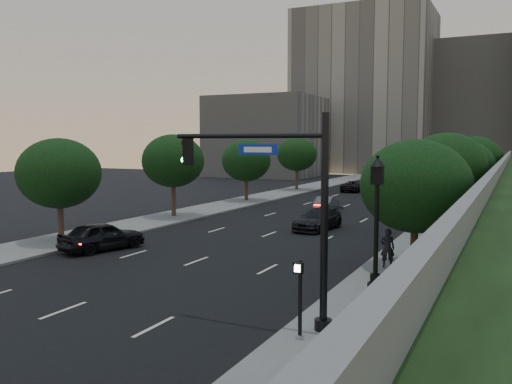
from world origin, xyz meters
The scene contains 28 objects.
ground centered at (0.00, 0.00, 0.00)m, with size 160.00×160.00×0.00m, color black.
road_surface centered at (0.00, 30.00, 0.01)m, with size 16.00×140.00×0.02m, color black.
sidewalk_right centered at (10.25, 30.00, 0.07)m, with size 4.50×140.00×0.15m, color slate.
sidewalk_left centered at (-10.25, 30.00, 0.07)m, with size 4.50×140.00×0.15m, color slate.
parapet_wall centered at (13.50, 28.00, 4.35)m, with size 0.35×90.00×0.70m, color slate.
office_block_left centered at (-14.00, 92.00, 16.00)m, with size 26.00×20.00×32.00m, color gray.
office_block_mid centered at (6.00, 102.00, 13.00)m, with size 22.00×18.00×26.00m, color #A4A096.
office_block_filler centered at (-26.00, 70.00, 7.00)m, with size 18.00×16.00×14.00m, color #A4A096.
tree_right_a centered at (10.30, 8.00, 4.02)m, with size 5.20×5.20×6.24m.
tree_right_b centered at (10.30, 20.00, 4.52)m, with size 5.20×5.20×6.74m.
tree_right_c centered at (10.30, 33.00, 4.02)m, with size 5.20×5.20×6.24m.
tree_right_d centered at (10.30, 47.00, 4.52)m, with size 5.20×5.20×6.74m.
tree_right_e centered at (10.30, 62.00, 4.02)m, with size 5.20×5.20×6.24m.
tree_left_a centered at (-10.30, 6.00, 4.21)m, with size 5.00×5.00×6.34m.
tree_left_b centered at (-10.30, 18.00, 4.58)m, with size 5.00×5.00×6.71m.
tree_left_c centered at (-10.30, 31.00, 4.21)m, with size 5.00×5.00×6.34m.
tree_left_d centered at (-10.30, 45.00, 4.58)m, with size 5.00×5.00×6.71m.
traffic_signal_mast centered at (8.14, -2.18, 3.67)m, with size 5.68×0.56×7.00m.
street_lamp centered at (9.83, 2.21, 2.63)m, with size 0.64×0.64×5.62m.
pedestrian_signal centered at (8.73, -2.98, 1.57)m, with size 0.30×0.33×2.50m.
sedan_near_left centered at (-6.31, 5.15, 0.83)m, with size 1.95×4.86×1.65m, color black.
sedan_mid_left centered at (-0.46, 27.27, 0.67)m, with size 1.42×4.08×1.35m, color #515458.
sedan_far_left centered at (-3.32, 46.49, 0.67)m, with size 2.24×4.85×1.35m, color black.
sedan_near_right centered at (2.24, 17.23, 0.73)m, with size 2.05×5.04×1.46m, color black.
sedan_far_right centered at (6.31, 31.53, 0.67)m, with size 1.59×3.96×1.35m, color slate.
pedestrian_a centered at (9.19, 7.31, 1.09)m, with size 0.68×0.45×1.88m, color black.
pedestrian_b centered at (10.93, 9.55, 1.03)m, with size 0.86×0.67×1.77m, color black.
pedestrian_c centered at (10.22, 14.08, 0.93)m, with size 0.92×0.38×1.57m, color black.
Camera 1 is at (14.59, -18.15, 6.10)m, focal length 38.00 mm.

